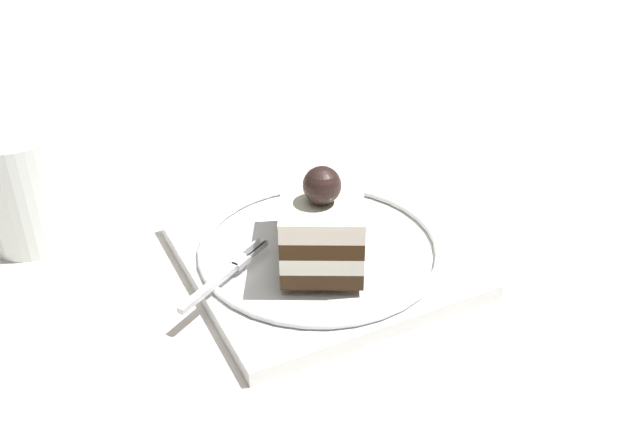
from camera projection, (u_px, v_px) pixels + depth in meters
The scene contains 5 objects.
ground_plane at pixel (290, 259), 0.62m from camera, with size 2.40×2.40×0.00m, color silver.
dessert_plate at pixel (320, 254), 0.61m from camera, with size 0.25×0.25×0.02m.
cake_slice at pixel (322, 218), 0.58m from camera, with size 0.12×0.13×0.09m.
fork at pixel (228, 272), 0.57m from camera, with size 0.10×0.05×0.00m.
drink_glass_near at pixel (24, 195), 0.63m from camera, with size 0.07×0.07×0.10m.
Camera 1 is at (-0.28, -0.42, 0.37)m, focal length 41.20 mm.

